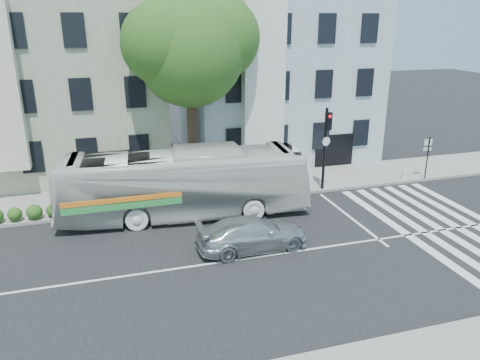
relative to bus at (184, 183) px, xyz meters
name	(u,v)px	position (x,y,z in m)	size (l,w,h in m)	color
ground	(236,260)	(1.16, -5.03, -1.67)	(120.00, 120.00, 0.00)	black
sidewalk_far	(196,191)	(1.16, 2.97, -1.59)	(80.00, 4.00, 0.15)	gray
building_left	(59,81)	(-5.84, 9.97, 3.83)	(12.00, 10.00, 11.00)	gray
building_right	(273,74)	(8.16, 9.97, 3.83)	(12.00, 10.00, 11.00)	#96A3B2
street_tree	(190,46)	(1.22, 3.70, 6.17)	(7.30, 5.90, 11.10)	#2D2116
bus	(184,183)	(0.00, 0.00, 0.00)	(11.96, 2.80, 3.33)	silver
sedan	(253,234)	(2.09, -4.26, -0.98)	(4.69, 1.91, 1.36)	silver
hedge	(72,208)	(-5.28, 1.27, -1.17)	(8.50, 0.84, 0.70)	#28601F
traffic_signal	(326,139)	(7.97, 1.09, 1.37)	(0.49, 0.55, 4.69)	black
fire_hydrant	(404,173)	(13.42, 1.46, -1.17)	(0.37, 0.22, 0.67)	silver
far_sign_pole	(428,152)	(14.61, 1.11, 0.09)	(0.46, 0.20, 2.54)	black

